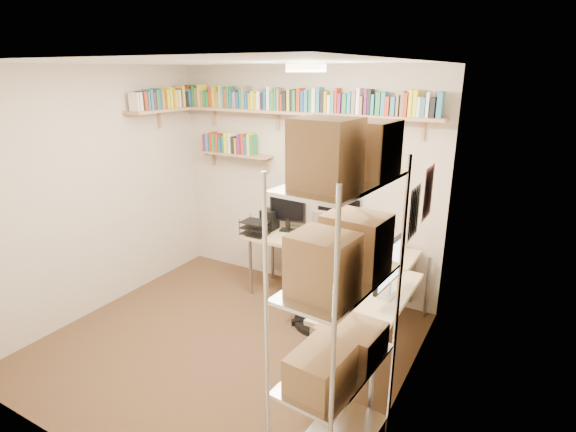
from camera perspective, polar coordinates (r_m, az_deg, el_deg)
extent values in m
plane|color=#4C3120|center=(4.42, -7.77, -15.73)|extent=(3.20, 3.20, 0.00)
cube|color=beige|center=(5.09, 1.85, 4.44)|extent=(3.20, 0.04, 2.50)
cube|color=beige|center=(4.99, -23.25, 2.69)|extent=(0.04, 3.00, 2.50)
cube|color=beige|center=(3.20, 14.86, -4.54)|extent=(0.04, 3.00, 2.50)
cube|color=beige|center=(2.93, -26.92, -8.09)|extent=(3.20, 0.04, 2.50)
cube|color=white|center=(3.68, -9.48, 18.67)|extent=(3.20, 3.00, 0.04)
cube|color=silver|center=(3.62, 17.39, 2.88)|extent=(0.01, 0.30, 0.42)
cube|color=silver|center=(3.25, 15.74, 0.47)|extent=(0.01, 0.28, 0.38)
cylinder|color=#FFEAC6|center=(3.47, 2.30, 18.28)|extent=(0.30, 0.30, 0.06)
cube|color=tan|center=(4.86, 1.24, 13.01)|extent=(3.05, 0.25, 0.03)
cube|color=tan|center=(5.39, -15.34, 12.89)|extent=(0.25, 1.00, 0.03)
cube|color=tan|center=(5.40, -6.72, 7.82)|extent=(0.95, 0.20, 0.02)
cube|color=tan|center=(5.58, -9.63, 12.69)|extent=(0.03, 0.20, 0.20)
cube|color=tan|center=(5.07, -1.47, 12.42)|extent=(0.03, 0.20, 0.20)
cube|color=tan|center=(4.67, 8.25, 11.77)|extent=(0.03, 0.20, 0.20)
cube|color=tan|center=(4.46, 16.78, 10.92)|extent=(0.03, 0.20, 0.20)
cube|color=#AE3217|center=(5.68, -12.25, 14.67)|extent=(0.04, 0.15, 0.23)
cube|color=#1B4B8C|center=(5.65, -11.87, 14.38)|extent=(0.03, 0.12, 0.17)
cube|color=#287A3B|center=(5.62, -11.55, 14.69)|extent=(0.03, 0.15, 0.23)
cube|color=#7B6A59|center=(5.60, -11.21, 14.57)|extent=(0.04, 0.13, 0.21)
cube|color=yellow|center=(5.57, -10.82, 14.78)|extent=(0.04, 0.14, 0.25)
cube|color=#7B6A59|center=(5.54, -10.51, 14.43)|extent=(0.03, 0.15, 0.18)
cube|color=#287A3B|center=(5.53, -10.26, 14.39)|extent=(0.02, 0.11, 0.17)
cube|color=#287A3B|center=(5.50, -9.92, 14.39)|extent=(0.04, 0.11, 0.17)
cube|color=#AE3217|center=(5.46, -9.46, 14.54)|extent=(0.04, 0.13, 0.20)
cube|color=gold|center=(5.43, -9.05, 14.71)|extent=(0.04, 0.15, 0.23)
cube|color=#7B6A59|center=(5.41, -8.67, 14.41)|extent=(0.04, 0.13, 0.17)
cube|color=yellow|center=(5.38, -8.30, 14.74)|extent=(0.04, 0.11, 0.24)
cube|color=teal|center=(5.36, -7.96, 14.71)|extent=(0.03, 0.14, 0.23)
cube|color=#AE3217|center=(5.33, -7.64, 14.61)|extent=(0.03, 0.13, 0.21)
cube|color=#287A3B|center=(5.31, -7.33, 14.75)|extent=(0.03, 0.13, 0.24)
cube|color=#1B4B8C|center=(5.29, -6.91, 14.50)|extent=(0.03, 0.15, 0.19)
cube|color=#7B6A59|center=(5.26, -6.55, 14.41)|extent=(0.04, 0.11, 0.18)
cube|color=#1B4B8C|center=(5.24, -6.10, 14.41)|extent=(0.03, 0.11, 0.18)
cube|color=#287A3B|center=(5.21, -5.71, 14.66)|extent=(0.04, 0.11, 0.22)
cube|color=#7B6A59|center=(5.19, -5.35, 14.77)|extent=(0.03, 0.14, 0.24)
cube|color=#1B4B8C|center=(5.17, -5.00, 14.41)|extent=(0.03, 0.13, 0.18)
cube|color=gold|center=(5.15, -4.68, 14.36)|extent=(0.02, 0.11, 0.17)
cube|color=yellow|center=(5.13, -4.28, 14.45)|extent=(0.04, 0.11, 0.19)
cube|color=gold|center=(5.10, -3.85, 14.34)|extent=(0.04, 0.15, 0.17)
cube|color=white|center=(5.08, -3.45, 14.46)|extent=(0.04, 0.14, 0.19)
cube|color=black|center=(5.06, -3.02, 14.38)|extent=(0.03, 0.12, 0.18)
cube|color=#1B4B8C|center=(5.03, -2.64, 14.61)|extent=(0.03, 0.13, 0.22)
cube|color=white|center=(5.01, -2.24, 14.72)|extent=(0.03, 0.13, 0.24)
cube|color=#287A3B|center=(4.99, -1.75, 14.42)|extent=(0.04, 0.13, 0.19)
cube|color=#287A3B|center=(4.97, -1.36, 14.66)|extent=(0.03, 0.12, 0.24)
cube|color=#7B6A59|center=(4.95, -0.96, 14.60)|extent=(0.03, 0.14, 0.23)
cube|color=#AE3217|center=(4.93, -0.60, 14.26)|extent=(0.02, 0.11, 0.17)
cube|color=black|center=(4.91, -0.14, 14.44)|extent=(0.04, 0.15, 0.20)
cube|color=yellow|center=(4.89, 0.31, 14.47)|extent=(0.03, 0.12, 0.21)
cube|color=black|center=(4.87, 0.69, 14.50)|extent=(0.02, 0.12, 0.22)
cube|color=#287A3B|center=(4.85, 1.10, 14.44)|extent=(0.03, 0.15, 0.21)
cube|color=#AE3217|center=(4.83, 1.63, 14.55)|extent=(0.04, 0.14, 0.23)
cube|color=#1B4B8C|center=(4.81, 2.11, 14.35)|extent=(0.03, 0.14, 0.21)
cube|color=teal|center=(4.79, 2.58, 14.40)|extent=(0.04, 0.13, 0.22)
cube|color=#287A3B|center=(4.77, 3.09, 14.45)|extent=(0.03, 0.12, 0.23)
cube|color=white|center=(4.75, 3.53, 14.45)|extent=(0.04, 0.13, 0.23)
cube|color=teal|center=(4.73, 4.07, 14.52)|extent=(0.04, 0.12, 0.25)
cube|color=black|center=(4.71, 4.62, 14.28)|extent=(0.04, 0.12, 0.21)
cube|color=gold|center=(4.69, 5.03, 14.25)|extent=(0.03, 0.12, 0.21)
cube|color=white|center=(4.68, 5.49, 13.99)|extent=(0.03, 0.13, 0.17)
cube|color=teal|center=(4.66, 5.95, 14.21)|extent=(0.03, 0.15, 0.21)
cube|color=#AE3217|center=(4.65, 6.33, 14.36)|extent=(0.02, 0.12, 0.24)
cube|color=#641A58|center=(4.63, 6.75, 14.03)|extent=(0.03, 0.13, 0.19)
cube|color=#287A3B|center=(4.62, 7.36, 13.98)|extent=(0.04, 0.11, 0.19)
cube|color=teal|center=(4.60, 7.96, 14.08)|extent=(0.04, 0.12, 0.21)
cube|color=#7B6A59|center=(4.58, 8.54, 14.09)|extent=(0.04, 0.13, 0.22)
cube|color=white|center=(4.56, 9.08, 14.21)|extent=(0.03, 0.12, 0.25)
cube|color=#7B6A59|center=(4.55, 9.49, 13.72)|extent=(0.03, 0.13, 0.17)
cube|color=#641A58|center=(4.54, 10.00, 14.10)|extent=(0.03, 0.12, 0.24)
cube|color=black|center=(4.52, 10.44, 14.06)|extent=(0.03, 0.12, 0.24)
cube|color=teal|center=(4.51, 10.89, 13.72)|extent=(0.03, 0.13, 0.19)
cube|color=#287A3B|center=(4.50, 11.53, 13.83)|extent=(0.04, 0.12, 0.21)
cube|color=teal|center=(4.48, 12.16, 13.78)|extent=(0.04, 0.12, 0.22)
cube|color=#AE3217|center=(4.47, 12.68, 13.48)|extent=(0.04, 0.14, 0.18)
cube|color=teal|center=(4.45, 13.33, 13.42)|extent=(0.04, 0.13, 0.18)
cube|color=#7B6A59|center=(4.44, 13.92, 13.47)|extent=(0.02, 0.15, 0.19)
cube|color=#7B6A59|center=(4.43, 14.42, 13.65)|extent=(0.03, 0.11, 0.23)
cube|color=#AE3217|center=(4.42, 14.86, 13.53)|extent=(0.03, 0.14, 0.21)
cube|color=yellow|center=(4.41, 15.44, 13.65)|extent=(0.03, 0.13, 0.24)
cube|color=yellow|center=(4.40, 15.95, 13.59)|extent=(0.04, 0.12, 0.24)
cube|color=white|center=(4.39, 16.41, 13.14)|extent=(0.03, 0.14, 0.18)
cube|color=teal|center=(4.38, 16.91, 13.08)|extent=(0.04, 0.15, 0.18)
cube|color=white|center=(4.37, 17.48, 13.33)|extent=(0.03, 0.14, 0.22)
cube|color=black|center=(4.36, 18.04, 12.97)|extent=(0.04, 0.14, 0.18)
cube|color=teal|center=(4.35, 18.80, 13.23)|extent=(0.04, 0.12, 0.23)
cube|color=white|center=(5.08, -18.98, 13.52)|extent=(0.14, 0.02, 0.19)
cube|color=white|center=(5.11, -18.66, 13.60)|extent=(0.15, 0.03, 0.19)
cube|color=black|center=(5.13, -18.35, 13.69)|extent=(0.11, 0.03, 0.20)
cube|color=#AE3217|center=(5.16, -17.97, 13.71)|extent=(0.11, 0.04, 0.19)
cube|color=teal|center=(5.19, -17.65, 13.76)|extent=(0.13, 0.02, 0.19)
cube|color=teal|center=(5.22, -17.33, 13.92)|extent=(0.13, 0.03, 0.22)
cube|color=#641A58|center=(5.24, -17.03, 13.79)|extent=(0.14, 0.03, 0.18)
cube|color=#287A3B|center=(5.27, -16.71, 13.96)|extent=(0.14, 0.03, 0.21)
cube|color=#1B4B8C|center=(5.30, -16.39, 14.09)|extent=(0.13, 0.04, 0.22)
cube|color=gold|center=(5.33, -16.08, 14.02)|extent=(0.15, 0.02, 0.20)
cube|color=#AE3217|center=(5.35, -15.79, 14.04)|extent=(0.12, 0.03, 0.20)
cube|color=yellow|center=(5.39, -15.42, 14.13)|extent=(0.13, 0.03, 0.20)
cube|color=yellow|center=(5.42, -15.09, 14.29)|extent=(0.14, 0.04, 0.23)
cube|color=gold|center=(5.45, -14.75, 14.32)|extent=(0.15, 0.03, 0.22)
cube|color=yellow|center=(5.48, -14.42, 14.21)|extent=(0.13, 0.03, 0.19)
cube|color=white|center=(5.52, -14.09, 14.26)|extent=(0.15, 0.03, 0.20)
cube|color=#641A58|center=(5.55, -13.78, 14.39)|extent=(0.12, 0.03, 0.21)
cube|color=yellow|center=(5.58, -13.50, 14.57)|extent=(0.11, 0.04, 0.24)
cube|color=black|center=(5.62, -13.09, 14.27)|extent=(0.11, 0.04, 0.17)
cube|color=teal|center=(5.65, -12.80, 14.44)|extent=(0.15, 0.04, 0.20)
cube|color=black|center=(5.68, -12.55, 14.42)|extent=(0.14, 0.03, 0.19)
cube|color=#287A3B|center=(5.70, -12.34, 14.73)|extent=(0.14, 0.02, 0.24)
cube|color=#641A58|center=(5.63, -10.20, 9.25)|extent=(0.04, 0.15, 0.20)
cube|color=teal|center=(5.60, -9.88, 9.27)|extent=(0.04, 0.15, 0.21)
cube|color=#AE3217|center=(5.57, -9.45, 9.33)|extent=(0.04, 0.12, 0.23)
cube|color=#287A3B|center=(5.54, -9.06, 9.21)|extent=(0.04, 0.15, 0.21)
cube|color=#AE3217|center=(5.51, -8.66, 9.17)|extent=(0.04, 0.14, 0.21)
cube|color=#1B4B8C|center=(5.49, -8.30, 9.00)|extent=(0.03, 0.13, 0.18)
cube|color=#287A3B|center=(5.46, -7.95, 9.07)|extent=(0.03, 0.12, 0.20)
cube|color=yellow|center=(5.43, -7.54, 9.27)|extent=(0.04, 0.14, 0.24)
cube|color=white|center=(5.40, -7.11, 9.18)|extent=(0.03, 0.13, 0.23)
cube|color=black|center=(5.37, -6.72, 8.98)|extent=(0.04, 0.13, 0.20)
cube|color=gold|center=(5.35, -6.36, 8.89)|extent=(0.02, 0.13, 0.18)
cube|color=#641A58|center=(5.32, -5.95, 9.08)|extent=(0.04, 0.13, 0.23)
cube|color=#AE3217|center=(5.29, -5.51, 9.08)|extent=(0.04, 0.11, 0.23)
cube|color=#1B4B8C|center=(5.27, -5.07, 8.94)|extent=(0.04, 0.12, 0.21)
cube|color=yellow|center=(5.24, -4.69, 9.10)|extent=(0.03, 0.15, 0.25)
cube|color=#287A3B|center=(5.22, -4.39, 8.98)|extent=(0.03, 0.12, 0.23)
cube|color=beige|center=(4.78, 5.27, -3.67)|extent=(1.81, 0.57, 0.04)
cube|color=beige|center=(3.78, 10.34, -10.06)|extent=(0.57, 1.24, 0.04)
cylinder|color=gray|center=(5.11, -4.78, -6.45)|extent=(0.04, 0.04, 0.67)
cylinder|color=gray|center=(5.48, -1.99, -4.68)|extent=(0.04, 0.04, 0.67)
cylinder|color=gray|center=(4.86, 17.28, -8.63)|extent=(0.04, 0.04, 0.67)
cylinder|color=gray|center=(3.59, 3.02, -18.04)|extent=(0.04, 0.04, 0.67)
cylinder|color=gray|center=(3.45, 10.55, -20.07)|extent=(0.04, 0.04, 0.67)
cube|color=gray|center=(5.11, 6.32, -5.94)|extent=(1.71, 0.02, 0.52)
cube|color=silver|center=(4.75, 6.47, 0.41)|extent=(0.52, 0.03, 0.40)
cube|color=black|center=(4.73, 6.38, 0.35)|extent=(0.47, 0.00, 0.34)
cube|color=black|center=(5.02, -0.03, 1.05)|extent=(0.42, 0.03, 0.32)
cube|color=black|center=(3.65, 12.84, -5.80)|extent=(0.03, 0.55, 0.36)
cube|color=white|center=(3.65, 12.55, -5.75)|extent=(0.00, 0.50, 0.31)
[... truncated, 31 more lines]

